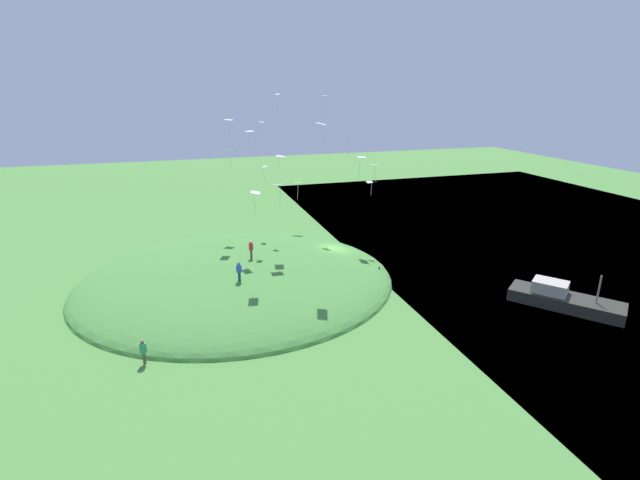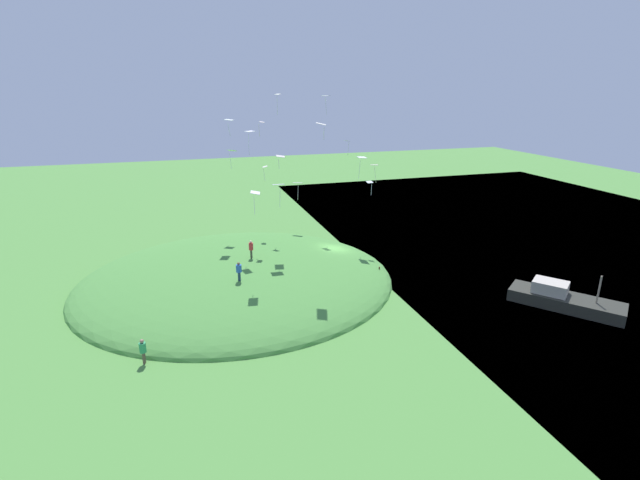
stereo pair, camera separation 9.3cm
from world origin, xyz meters
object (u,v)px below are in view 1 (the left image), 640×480
object	(u,v)px
kite_4	(229,120)
mooring_post	(379,271)
kite_9	(298,184)
kite_13	(362,158)
kite_12	(232,152)
kite_15	(347,142)
kite_0	(255,194)
kite_6	(321,124)
kite_11	(280,157)
kite_1	(370,183)
kite_8	(278,97)
person_watching_kites	(143,349)
kite_7	(265,168)
boat_on_lake	(563,299)
kite_2	(261,123)
kite_14	(250,133)
person_near_shore	(239,269)
kite_10	(278,186)
kite_5	(325,97)
person_walking_path	(251,247)
kite_3	(374,166)

from	to	relation	value
kite_4	mooring_post	size ratio (longest dim) A/B	1.71
kite_9	kite_13	world-z (taller)	kite_13
kite_9	kite_12	world-z (taller)	kite_12
kite_15	kite_0	bearing A→B (deg)	50.78
kite_6	kite_0	bearing A→B (deg)	4.23
kite_11	mooring_post	size ratio (longest dim) A/B	1.28
kite_1	kite_15	size ratio (longest dim) A/B	0.75
kite_0	mooring_post	bearing A→B (deg)	-173.29
kite_8	mooring_post	world-z (taller)	kite_8
person_watching_kites	kite_7	distance (m)	25.18
kite_8	mooring_post	size ratio (longest dim) A/B	2.20
kite_4	kite_13	xyz separation A→B (m)	(-12.78, 4.01, -3.77)
person_watching_kites	kite_8	size ratio (longest dim) A/B	0.83
person_watching_kites	mooring_post	world-z (taller)	person_watching_kites
kite_9	mooring_post	size ratio (longest dim) A/B	2.14
boat_on_lake	kite_1	xyz separation A→B (m)	(10.73, -16.14, 7.34)
kite_6	person_watching_kites	bearing A→B (deg)	28.89
kite_2	kite_14	world-z (taller)	kite_2
boat_on_lake	kite_6	bearing A→B (deg)	24.35
person_near_shore	kite_8	distance (m)	20.57
kite_7	kite_14	world-z (taller)	kite_14
kite_2	kite_4	xyz separation A→B (m)	(2.94, -1.87, 0.21)
kite_15	mooring_post	xyz separation A→B (m)	(2.48, 16.22, -10.56)
kite_7	kite_10	bearing A→B (deg)	87.37
kite_15	kite_5	bearing A→B (deg)	42.87
kite_4	kite_1	bearing A→B (deg)	160.93
kite_8	kite_1	bearing A→B (deg)	139.80
boat_on_lake	kite_9	world-z (taller)	kite_9
kite_14	kite_13	bearing A→B (deg)	-178.66
mooring_post	kite_6	bearing A→B (deg)	8.97
boat_on_lake	kite_13	world-z (taller)	kite_13
mooring_post	person_near_shore	bearing A→B (deg)	6.52
kite_10	kite_13	size ratio (longest dim) A/B	0.95
kite_11	kite_9	bearing A→B (deg)	-114.16
kite_0	kite_11	distance (m)	7.75
kite_12	kite_14	world-z (taller)	kite_14
person_watching_kites	kite_13	world-z (taller)	kite_13
person_walking_path	kite_5	size ratio (longest dim) A/B	0.87
boat_on_lake	kite_5	bearing A→B (deg)	-7.66
person_near_shore	kite_4	distance (m)	16.45
kite_6	kite_12	size ratio (longest dim) A/B	0.67
boat_on_lake	kite_4	bearing A→B (deg)	11.54
boat_on_lake	kite_11	xyz separation A→B (m)	(20.18, -15.71, 10.50)
person_walking_path	kite_11	size ratio (longest dim) A/B	1.40
kite_0	kite_12	size ratio (longest dim) A/B	0.95
kite_9	kite_10	size ratio (longest dim) A/B	0.99
kite_5	kite_3	bearing A→B (deg)	141.39
kite_4	kite_11	size ratio (longest dim) A/B	1.33
kite_13	mooring_post	distance (m)	11.83
kite_2	kite_7	size ratio (longest dim) A/B	0.92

